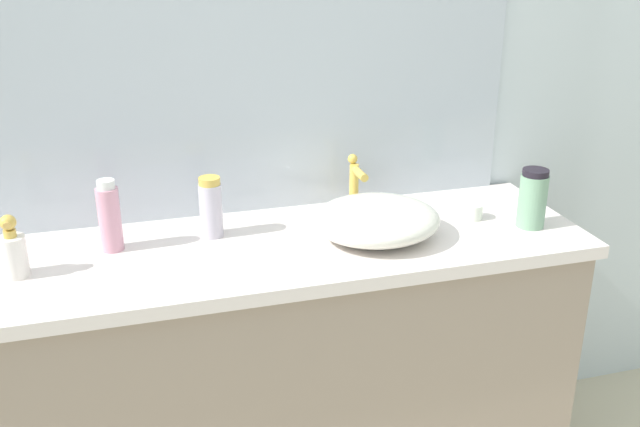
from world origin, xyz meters
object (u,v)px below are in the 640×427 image
(soap_dispenser, at_px, (13,252))
(candle_jar, at_px, (473,212))
(lotion_bottle, at_px, (533,199))
(sink_basin, at_px, (376,220))
(perfume_bottle, at_px, (110,217))
(spray_can, at_px, (211,207))

(soap_dispenser, distance_m, candle_jar, 1.21)
(candle_jar, bearing_deg, lotion_bottle, -36.49)
(lotion_bottle, bearing_deg, sink_basin, 173.58)
(lotion_bottle, bearing_deg, perfume_bottle, 171.73)
(sink_basin, bearing_deg, soap_dispenser, 178.67)
(sink_basin, height_order, lotion_bottle, lotion_bottle)
(spray_can, bearing_deg, lotion_bottle, -11.84)
(perfume_bottle, bearing_deg, soap_dispenser, -157.69)
(soap_dispenser, bearing_deg, candle_jar, 1.13)
(perfume_bottle, height_order, candle_jar, perfume_bottle)
(soap_dispenser, xyz_separation_m, spray_can, (0.48, 0.11, 0.02))
(perfume_bottle, relative_size, spray_can, 1.14)
(lotion_bottle, xyz_separation_m, perfume_bottle, (-1.11, 0.16, 0.01))
(soap_dispenser, bearing_deg, spray_can, 12.75)
(lotion_bottle, distance_m, spray_can, 0.87)
(soap_dispenser, relative_size, spray_can, 0.95)
(sink_basin, height_order, perfume_bottle, perfume_bottle)
(sink_basin, bearing_deg, lotion_bottle, -6.42)
(sink_basin, xyz_separation_m, perfume_bottle, (-0.68, 0.11, 0.04))
(sink_basin, distance_m, perfume_bottle, 0.69)
(perfume_bottle, distance_m, spray_can, 0.26)
(lotion_bottle, relative_size, candle_jar, 3.04)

